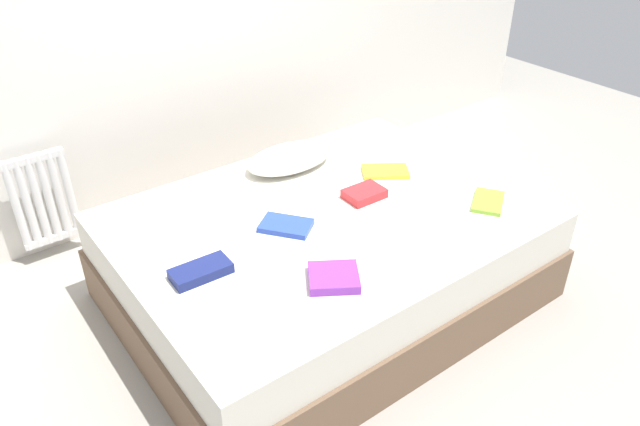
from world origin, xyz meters
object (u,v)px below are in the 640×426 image
textbook_red (364,194)px  radiator (44,200)px  textbook_yellow (385,171)px  bed (326,256)px  pillow (289,158)px  textbook_blue (286,226)px  textbook_lime (488,202)px  textbook_purple (334,278)px  textbook_navy (201,271)px

textbook_red → radiator: bearing=137.6°
radiator → textbook_yellow: (1.53, -1.06, 0.14)m
bed → textbook_yellow: size_ratio=8.12×
pillow → textbook_blue: bearing=-125.9°
pillow → textbook_blue: pillow is taller
textbook_lime → textbook_blue: 1.02m
pillow → textbook_purple: 1.04m
bed → textbook_purple: 0.59m
bed → textbook_lime: bearing=-29.7°
bed → textbook_yellow: bearing=15.3°
pillow → textbook_yellow: (0.37, -0.37, -0.04)m
textbook_lime → textbook_blue: (-0.93, 0.42, 0.00)m
textbook_navy → textbook_purple: bearing=-38.9°
bed → radiator: bearing=130.3°
textbook_purple → textbook_yellow: bearing=68.4°
textbook_blue → pillow: bearing=107.0°
pillow → textbook_red: pillow is taller
pillow → textbook_lime: bearing=-58.1°
radiator → textbook_navy: 1.32m
radiator → textbook_blue: size_ratio=2.30×
radiator → textbook_lime: size_ratio=2.35×
textbook_yellow → bed: bearing=-131.1°
pillow → textbook_yellow: pillow is taller
bed → textbook_yellow: (0.51, 0.14, 0.26)m
radiator → textbook_red: (1.27, -1.19, 0.15)m
bed → textbook_red: 0.37m
textbook_yellow → textbook_purple: bearing=-110.7°
textbook_navy → textbook_yellow: size_ratio=1.01×
pillow → textbook_purple: (-0.43, -0.94, -0.03)m
bed → textbook_navy: size_ratio=8.02×
radiator → textbook_purple: bearing=-65.9°
bed → textbook_blue: (-0.22, 0.01, 0.27)m
textbook_navy → textbook_blue: size_ratio=1.07×
radiator → textbook_red: size_ratio=2.74×
radiator → pillow: 1.36m
pillow → textbook_navy: pillow is taller
textbook_yellow → textbook_purple: textbook_purple is taller
textbook_navy → radiator: bearing=105.7°
pillow → textbook_yellow: bearing=-45.1°
textbook_blue → bed: bearing=49.5°
textbook_navy → textbook_red: size_ratio=1.27×
textbook_blue → textbook_purple: textbook_purple is taller
radiator → textbook_yellow: radiator is taller
textbook_blue → textbook_yellow: size_ratio=0.95×
textbook_lime → textbook_red: bearing=104.1°
textbook_yellow → textbook_blue: bearing=-136.7°
textbook_red → pillow: bearing=103.3°
textbook_lime → pillow: bearing=87.9°
textbook_navy → textbook_lime: 1.45m
textbook_red → bed: bearing=-177.2°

